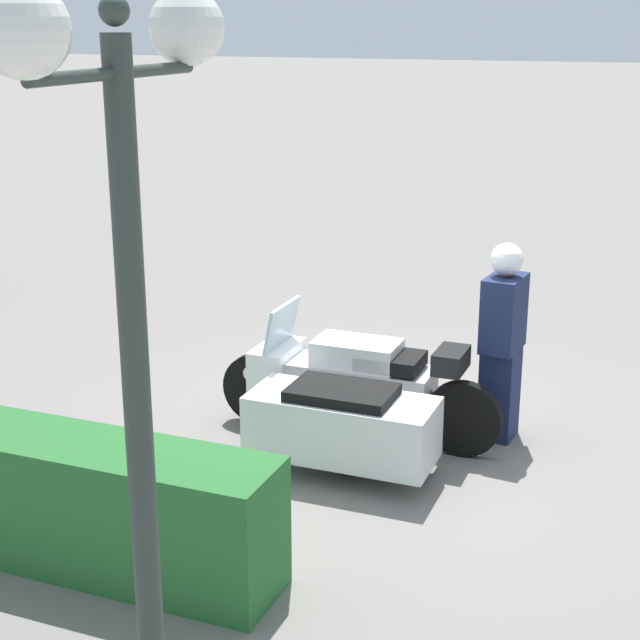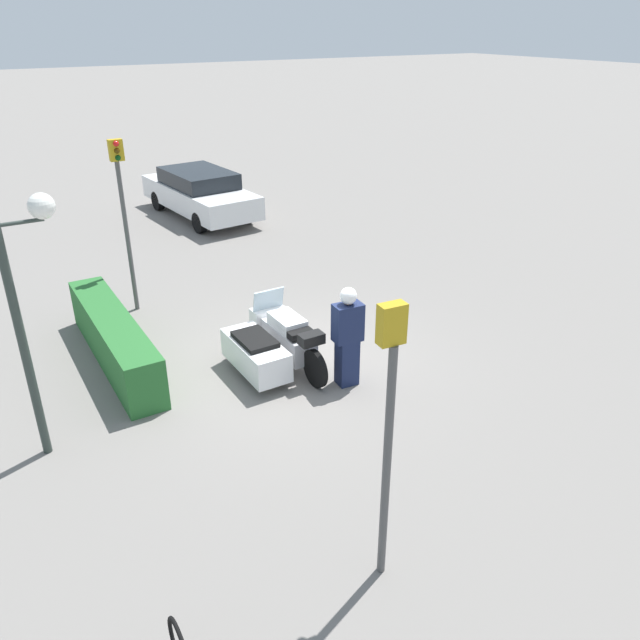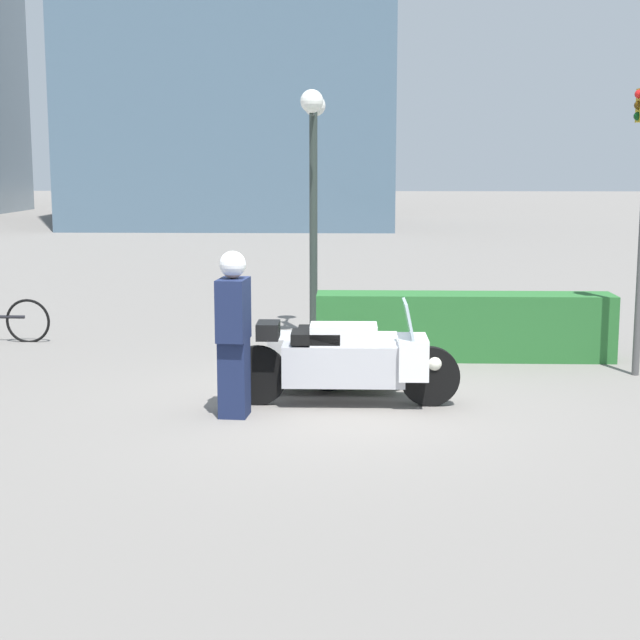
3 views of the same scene
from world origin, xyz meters
name	(u,v)px [view 2 (image 2 of 3)]	position (x,y,z in m)	size (l,w,h in m)	color
ground_plane	(299,367)	(0.00, 0.00, 0.00)	(160.00, 160.00, 0.00)	slate
police_motorcycle	(268,343)	(0.29, 0.43, 0.47)	(2.54, 1.31, 1.16)	black
officer_rider	(348,334)	(-0.88, -0.43, 0.92)	(0.33, 0.50, 1.74)	#192347
hedge_bush_curbside	(114,339)	(1.86, 2.69, 0.45)	(3.98, 0.63, 0.89)	#28662D
twin_lamp_post	(5,268)	(-0.24, 4.22, 2.79)	(0.33, 1.43, 3.65)	#2D3833
traffic_light_near	(123,203)	(3.87, 1.73, 2.30)	(0.23, 0.26, 3.51)	#4C4C4C
traffic_light_far	(388,408)	(-4.37, 1.41, 2.14)	(0.23, 0.27, 3.24)	#4C4C4C
parked_car_background	(200,192)	(9.67, -1.97, 0.75)	(4.88, 2.18, 1.43)	silver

